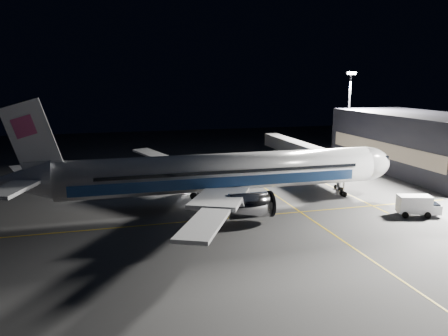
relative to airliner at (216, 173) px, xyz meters
name	(u,v)px	position (x,y,z in m)	size (l,w,h in m)	color
ground	(223,206)	(1.08, 0.00, -5.16)	(200.00, 200.00, 0.00)	#4C4C4F
guide_line_main	(284,201)	(11.08, 0.00, -5.16)	(0.25, 80.00, 0.01)	gold
guide_line_cross	(234,218)	(1.08, -6.00, -5.16)	(70.00, 0.25, 0.01)	gold
guide_line_side	(322,182)	(23.08, 10.00, -5.16)	(0.25, 40.00, 0.01)	gold
airliner	(216,173)	(0.00, 0.00, 0.00)	(61.48, 54.22, 16.64)	silver
terminal	(419,143)	(47.06, 14.00, 0.83)	(18.12, 40.00, 12.00)	black
jet_bridge	(305,151)	(23.08, 18.06, -0.58)	(3.60, 34.40, 6.30)	#B2B2B7
floodlight_mast_north	(349,107)	(41.08, 31.99, 7.21)	(2.40, 0.68, 20.70)	#59595E
service_truck	(418,205)	(26.30, -11.94, -3.60)	(6.13, 3.90, 2.93)	white
baggage_tug	(183,185)	(-3.05, 11.32, -4.36)	(2.53, 2.08, 1.75)	black
safety_cone_a	(204,192)	(-0.24, 7.68, -4.84)	(0.44, 0.44, 0.66)	#FE570A
safety_cone_b	(236,182)	(7.08, 13.07, -4.83)	(0.45, 0.45, 0.68)	#FE570A
safety_cone_c	(247,193)	(6.64, 5.33, -4.84)	(0.43, 0.43, 0.64)	#FE570A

